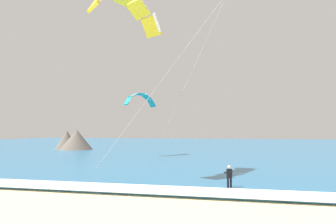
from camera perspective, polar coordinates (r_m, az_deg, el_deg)
name	(u,v)px	position (r m, az deg, el deg)	size (l,w,h in m)	color
sea	(253,146)	(78.26, 15.82, -6.22)	(200.00, 120.00, 0.20)	teal
surf_foam	(312,196)	(19.88, 25.57, -14.22)	(200.00, 2.80, 0.04)	white
surfboard	(229,190)	(21.22, 11.56, -14.31)	(0.86, 1.47, 0.09)	#239EC6
kitesurfer	(229,176)	(21.09, 11.52, -11.86)	(0.63, 0.62, 1.69)	black
kite_primary	(126,6)	(27.83, -7.93, 19.29)	(10.66, 8.23, 14.87)	yellow
kite_distant	(140,98)	(46.16, -5.29, 2.64)	(3.82, 5.58, 2.08)	teal
headland_left	(73,140)	(63.56, -17.50, -5.10)	(8.28, 6.73, 4.15)	#665B51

